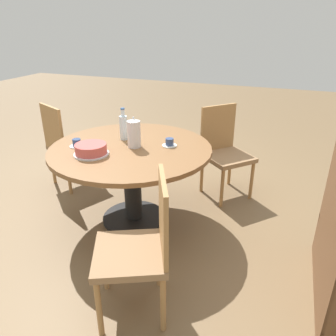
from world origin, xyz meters
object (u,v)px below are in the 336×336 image
at_px(chair_b, 67,144).
at_px(cup_a, 170,143).
at_px(coffee_pot, 134,133).
at_px(cup_b, 77,144).
at_px(chair_a, 224,150).
at_px(cake_main, 91,150).
at_px(water_bottle, 124,127).
at_px(chair_c, 141,246).

relative_size(chair_b, cup_a, 7.28).
distance_m(coffee_pot, cup_b, 0.49).
xyz_separation_m(chair_a, coffee_pot, (0.78, -0.61, 0.35)).
bearing_deg(cake_main, water_bottle, 170.17).
distance_m(chair_a, chair_b, 1.64).
bearing_deg(chair_a, chair_b, 147.13).
xyz_separation_m(water_bottle, cup_b, (0.30, -0.28, -0.09)).
height_order(chair_b, chair_c, same).
distance_m(cup_a, cup_b, 0.77).
height_order(chair_a, cake_main, chair_a).
xyz_separation_m(chair_a, cup_a, (0.66, -0.34, 0.26)).
bearing_deg(cake_main, cup_a, 128.16).
xyz_separation_m(chair_a, cake_main, (1.06, -0.85, 0.27)).
bearing_deg(cup_a, chair_c, 11.28).
bearing_deg(cake_main, chair_c, 48.58).
xyz_separation_m(chair_c, water_bottle, (-1.04, -0.64, 0.34)).
relative_size(chair_a, cup_b, 7.28).
height_order(cup_a, cup_b, same).
xyz_separation_m(water_bottle, cake_main, (0.41, -0.07, -0.07)).
bearing_deg(chair_c, cup_a, 165.60).
xyz_separation_m(water_bottle, cup_a, (0.02, 0.43, -0.09)).
bearing_deg(coffee_pot, cake_main, -40.84).
xyz_separation_m(coffee_pot, cup_a, (-0.12, 0.27, -0.09)).
relative_size(cake_main, cup_a, 2.21).
xyz_separation_m(chair_b, water_bottle, (0.23, 0.81, 0.34)).
xyz_separation_m(chair_b, cup_b, (0.53, 0.53, 0.26)).
bearing_deg(cup_a, chair_b, -101.18).
distance_m(chair_c, cake_main, 0.98).
xyz_separation_m(chair_b, cup_a, (0.25, 1.24, 0.26)).
bearing_deg(coffee_pot, cup_a, 114.34).
bearing_deg(water_bottle, cup_a, 87.90).
height_order(water_bottle, cup_b, water_bottle).
xyz_separation_m(coffee_pot, cake_main, (0.28, -0.24, -0.08)).
distance_m(chair_b, water_bottle, 0.91).
relative_size(water_bottle, cup_b, 2.25).
relative_size(chair_c, coffee_pot, 3.52).
bearing_deg(cake_main, coffee_pot, 139.16).
xyz_separation_m(chair_c, coffee_pot, (-0.90, -0.47, 0.35)).
distance_m(cake_main, cup_a, 0.64).
relative_size(chair_b, cup_b, 7.28).
height_order(chair_b, cake_main, chair_b).
bearing_deg(cup_b, cup_a, 111.84).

